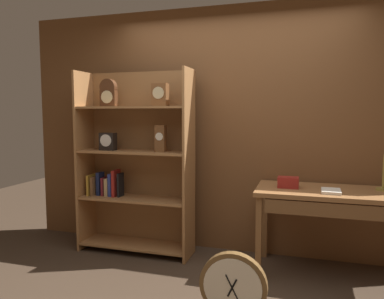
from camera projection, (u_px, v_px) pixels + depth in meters
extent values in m
cube|color=brown|center=(234.00, 131.00, 3.90)|extent=(4.80, 0.05, 2.60)
cube|color=#9E6B3D|center=(85.00, 161.00, 4.04)|extent=(0.02, 0.37, 1.93)
cube|color=#9E6B3D|center=(189.00, 165.00, 3.70)|extent=(0.03, 0.37, 1.93)
cube|color=brown|center=(142.00, 161.00, 4.04)|extent=(1.22, 0.01, 1.93)
cube|color=#9E6B3D|center=(136.00, 244.00, 3.96)|extent=(1.17, 0.35, 0.02)
cube|color=#9E6B3D|center=(135.00, 199.00, 3.91)|extent=(1.17, 0.35, 0.02)
cube|color=#9E6B3D|center=(135.00, 152.00, 3.86)|extent=(1.17, 0.35, 0.02)
cube|color=#9E6B3D|center=(134.00, 108.00, 3.81)|extent=(1.17, 0.35, 0.02)
cube|color=#472816|center=(109.00, 98.00, 3.88)|extent=(0.18, 0.07, 0.17)
cylinder|color=#472816|center=(108.00, 87.00, 3.87)|extent=(0.18, 0.07, 0.18)
cylinder|color=#C6B78C|center=(107.00, 97.00, 3.85)|extent=(0.13, 0.01, 0.13)
cube|color=black|center=(108.00, 142.00, 3.91)|extent=(0.17, 0.09, 0.19)
cylinder|color=silver|center=(106.00, 140.00, 3.86)|extent=(0.13, 0.01, 0.13)
cube|color=brown|center=(160.00, 95.00, 3.72)|extent=(0.16, 0.09, 0.23)
cylinder|color=#C6B78C|center=(158.00, 93.00, 3.67)|extent=(0.12, 0.01, 0.12)
cube|color=brown|center=(161.00, 138.00, 3.75)|extent=(0.11, 0.07, 0.27)
cylinder|color=silver|center=(159.00, 137.00, 3.71)|extent=(0.08, 0.01, 0.08)
cube|color=#B78C2D|center=(91.00, 185.00, 4.04)|extent=(0.02, 0.16, 0.22)
cube|color=brown|center=(95.00, 186.00, 4.03)|extent=(0.03, 0.17, 0.20)
cube|color=#19234C|center=(100.00, 183.00, 4.04)|extent=(0.04, 0.12, 0.25)
cube|color=maroon|center=(105.00, 186.00, 4.02)|extent=(0.03, 0.13, 0.20)
cube|color=tan|center=(109.00, 187.00, 4.00)|extent=(0.04, 0.15, 0.19)
cube|color=navy|center=(113.00, 184.00, 3.99)|extent=(0.04, 0.16, 0.25)
cube|color=maroon|center=(116.00, 183.00, 3.97)|extent=(0.03, 0.16, 0.28)
cube|color=black|center=(120.00, 185.00, 3.95)|extent=(0.02, 0.12, 0.25)
cube|color=brown|center=(334.00, 192.00, 3.30)|extent=(1.36, 0.65, 0.04)
cube|color=brown|center=(259.00, 238.00, 3.26)|extent=(0.05, 0.05, 0.76)
cube|color=brown|center=(265.00, 221.00, 3.78)|extent=(0.05, 0.05, 0.76)
cube|color=brown|center=(336.00, 211.00, 3.02)|extent=(1.16, 0.03, 0.12)
cylinder|color=olive|center=(383.00, 189.00, 3.28)|extent=(0.12, 0.12, 0.02)
cylinder|color=olive|center=(384.00, 171.00, 3.26)|extent=(0.02, 0.02, 0.30)
cube|color=maroon|center=(288.00, 182.00, 3.40)|extent=(0.19, 0.13, 0.10)
cube|color=silver|center=(331.00, 191.00, 3.19)|extent=(0.17, 0.22, 0.02)
cylinder|color=brown|center=(233.00, 285.00, 2.57)|extent=(0.48, 0.06, 0.48)
cylinder|color=silver|center=(232.00, 288.00, 2.54)|extent=(0.41, 0.01, 0.41)
cube|color=black|center=(232.00, 288.00, 2.54)|extent=(0.07, 0.01, 0.14)
cube|color=black|center=(232.00, 288.00, 2.53)|extent=(0.10, 0.01, 0.18)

